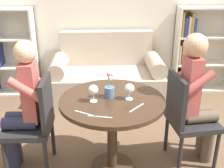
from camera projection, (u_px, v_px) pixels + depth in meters
The scene contains 14 objects.
ground_plane at pixel (112, 167), 2.69m from camera, with size 16.00×16.00×0.00m, color brown.
round_table at pixel (112, 114), 2.46m from camera, with size 0.91×0.91×0.73m.
couch at pixel (107, 77), 4.00m from camera, with size 1.54×0.80×0.92m.
bookshelf_right at pixel (195, 52), 4.20m from camera, with size 0.85×0.28×1.25m.
chair_left at pixel (35, 121), 2.52m from camera, with size 0.43×0.43×0.90m.
chair_right at pixel (186, 116), 2.60m from camera, with size 0.47×0.47×0.90m.
person_left at pixel (23, 106), 2.46m from camera, with size 0.42×0.35×1.23m.
person_right at pixel (197, 97), 2.55m from camera, with size 0.44×0.37×1.27m.
wine_glass_left at pixel (93, 90), 2.33m from camera, with size 0.08×0.08×0.15m.
wine_glass_right at pixel (129, 89), 2.37m from camera, with size 0.08×0.08×0.14m.
flower_vase at pixel (110, 89), 2.42m from camera, with size 0.09×0.09×0.24m.
knife_left_setting at pixel (85, 113), 2.17m from camera, with size 0.17×0.11×0.00m.
fork_left_setting at pixel (100, 117), 2.12m from camera, with size 0.19×0.05×0.00m.
knife_right_setting at pixel (137, 108), 2.26m from camera, with size 0.14×0.15×0.00m.
Camera 1 is at (-0.10, -2.16, 1.78)m, focal length 45.00 mm.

